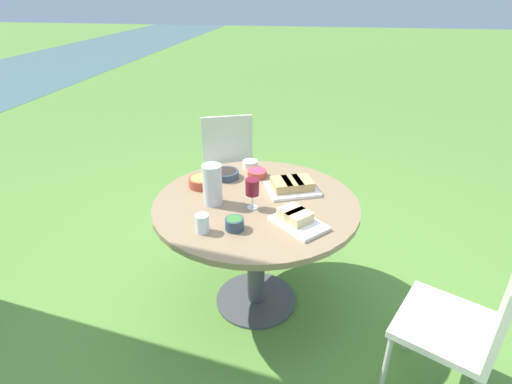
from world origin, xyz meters
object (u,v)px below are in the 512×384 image
(water_pitcher, at_px, (212,185))
(wine_glass, at_px, (252,188))
(chair_near_left, at_px, (468,322))
(chair_near_right, at_px, (230,161))
(dining_table, at_px, (256,219))

(water_pitcher, relative_size, wine_glass, 1.34)
(chair_near_left, bearing_deg, chair_near_right, 41.90)
(water_pitcher, height_order, wine_glass, water_pitcher)
(chair_near_left, bearing_deg, water_pitcher, 69.50)
(dining_table, distance_m, chair_near_left, 1.20)
(chair_near_right, bearing_deg, chair_near_left, -138.10)
(chair_near_right, xyz_separation_m, wine_glass, (-1.17, -0.40, 0.36))
(dining_table, relative_size, chair_near_left, 1.35)
(dining_table, bearing_deg, wine_glass, 174.97)
(dining_table, relative_size, wine_glass, 6.74)
(chair_near_right, height_order, wine_glass, wine_glass)
(chair_near_left, distance_m, water_pitcher, 1.43)
(chair_near_left, xyz_separation_m, wine_glass, (0.46, 1.07, 0.36))
(chair_near_left, distance_m, chair_near_right, 2.19)
(chair_near_left, relative_size, wine_glass, 5.00)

